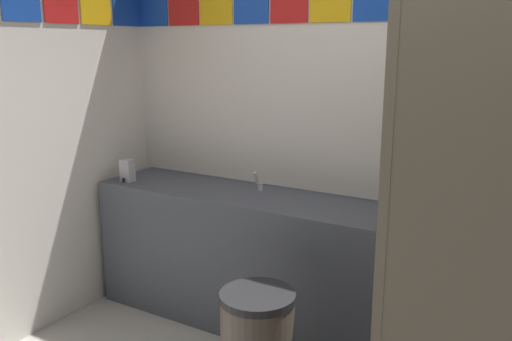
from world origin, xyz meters
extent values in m
cube|color=silver|center=(0.00, 1.48, 1.36)|extent=(3.90, 0.08, 2.71)
cube|color=#1947B7|center=(-1.81, 1.44, 2.10)|extent=(0.26, 0.01, 0.26)
cube|color=red|center=(-1.53, 1.44, 2.10)|extent=(0.26, 0.01, 0.26)
cube|color=yellow|center=(-1.25, 1.44, 2.10)|extent=(0.26, 0.01, 0.26)
cube|color=#1947B7|center=(-0.98, 1.44, 2.10)|extent=(0.26, 0.01, 0.26)
cube|color=red|center=(-0.70, 1.44, 2.10)|extent=(0.26, 0.01, 0.26)
cube|color=red|center=(-1.94, 0.72, 2.10)|extent=(0.01, 0.26, 0.26)
cube|color=yellow|center=(-1.94, 1.01, 2.10)|extent=(0.01, 0.26, 0.26)
cube|color=#1947B7|center=(-1.94, 1.30, 2.10)|extent=(0.01, 0.26, 0.26)
cube|color=#4C515B|center=(-0.81, 1.16, 0.45)|extent=(2.18, 0.56, 0.90)
cube|color=#4C515B|center=(-0.81, 1.43, 0.86)|extent=(2.18, 0.03, 0.08)
cylinder|color=white|center=(-0.81, 1.13, 0.84)|extent=(0.34, 0.34, 0.10)
cylinder|color=silver|center=(-0.81, 1.27, 0.92)|extent=(0.04, 0.04, 0.05)
cylinder|color=silver|center=(-0.81, 1.22, 0.99)|extent=(0.02, 0.06, 0.09)
cube|color=#B7BABF|center=(-1.73, 1.01, 0.98)|extent=(0.09, 0.07, 0.16)
cylinder|color=black|center=(-1.73, 0.96, 0.92)|extent=(0.02, 0.02, 0.03)
cube|color=#726651|center=(0.42, 0.69, 1.06)|extent=(0.04, 1.50, 2.12)
cylinder|color=silver|center=(0.44, -0.04, 1.16)|extent=(0.02, 0.02, 0.10)
cylinder|color=#262628|center=(-0.33, 0.43, 0.61)|extent=(0.38, 0.38, 0.04)
camera|label=1|loc=(0.90, -1.67, 1.83)|focal=37.42mm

